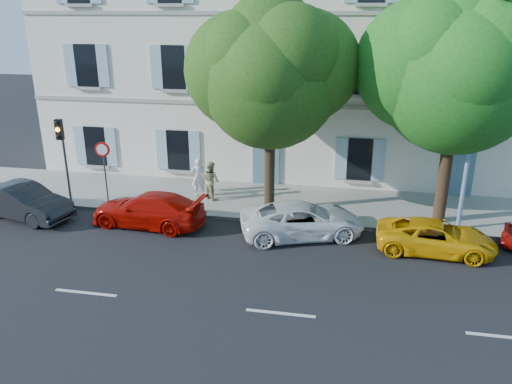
% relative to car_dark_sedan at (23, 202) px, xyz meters
% --- Properties ---
extents(ground, '(90.00, 90.00, 0.00)m').
position_rel_car_dark_sedan_xyz_m(ground, '(11.38, -0.96, -0.71)').
color(ground, black).
extents(sidewalk, '(36.00, 4.50, 0.15)m').
position_rel_car_dark_sedan_xyz_m(sidewalk, '(11.38, 3.49, -0.64)').
color(sidewalk, '#A09E96').
rests_on(sidewalk, ground).
extents(kerb, '(36.00, 0.16, 0.16)m').
position_rel_car_dark_sedan_xyz_m(kerb, '(11.38, 1.32, -0.63)').
color(kerb, '#9E998E').
rests_on(kerb, ground).
extents(building, '(28.00, 7.00, 12.00)m').
position_rel_car_dark_sedan_xyz_m(building, '(11.38, 9.24, 5.29)').
color(building, white).
rests_on(building, ground).
extents(car_dark_sedan, '(4.55, 2.50, 1.42)m').
position_rel_car_dark_sedan_xyz_m(car_dark_sedan, '(0.00, 0.00, 0.00)').
color(car_dark_sedan, black).
rests_on(car_dark_sedan, ground).
extents(car_red_coupe, '(4.75, 2.30, 1.33)m').
position_rel_car_dark_sedan_xyz_m(car_red_coupe, '(5.35, 0.24, -0.04)').
color(car_red_coupe, '#B30C05').
rests_on(car_red_coupe, ground).
extents(car_white_coupe, '(5.11, 3.52, 1.30)m').
position_rel_car_dark_sedan_xyz_m(car_white_coupe, '(11.47, 0.36, -0.06)').
color(car_white_coupe, white).
rests_on(car_white_coupe, ground).
extents(car_yellow_supercar, '(4.21, 2.11, 1.14)m').
position_rel_car_dark_sedan_xyz_m(car_yellow_supercar, '(16.24, -0.13, -0.14)').
color(car_yellow_supercar, '#EEAA0A').
rests_on(car_yellow_supercar, ground).
extents(tree_left, '(5.43, 5.43, 8.42)m').
position_rel_car_dark_sedan_xyz_m(tree_left, '(9.88, 2.38, 4.86)').
color(tree_left, '#3A2819').
rests_on(tree_left, sidewalk).
extents(tree_right, '(5.78, 5.78, 8.90)m').
position_rel_car_dark_sedan_xyz_m(tree_right, '(16.75, 2.46, 5.15)').
color(tree_right, '#3A2819').
rests_on(tree_right, sidewalk).
extents(traffic_light, '(0.30, 0.42, 3.70)m').
position_rel_car_dark_sedan_xyz_m(traffic_light, '(1.07, 1.65, 2.12)').
color(traffic_light, '#383A3D').
rests_on(traffic_light, sidewalk).
extents(road_sign, '(0.64, 0.13, 2.78)m').
position_rel_car_dark_sedan_xyz_m(road_sign, '(2.85, 1.74, 1.44)').
color(road_sign, '#383A3D').
rests_on(road_sign, sidewalk).
extents(street_lamp, '(0.43, 1.85, 8.61)m').
position_rel_car_dark_sedan_xyz_m(street_lamp, '(17.38, 1.62, 4.32)').
color(street_lamp, '#7293BF').
rests_on(street_lamp, sidewalk).
extents(pedestrian_a, '(0.76, 0.64, 1.75)m').
position_rel_car_dark_sedan_xyz_m(pedestrian_a, '(6.47, 3.46, 0.32)').
color(pedestrian_a, white).
rests_on(pedestrian_a, sidewalk).
extents(pedestrian_b, '(1.06, 1.01, 1.72)m').
position_rel_car_dark_sedan_xyz_m(pedestrian_b, '(7.12, 3.20, 0.30)').
color(pedestrian_b, tan).
rests_on(pedestrian_b, sidewalk).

